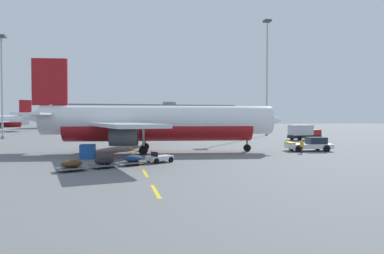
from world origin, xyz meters
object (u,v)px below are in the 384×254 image
Objects in this scene: pushback_tug at (310,144)px; apron_light_mast_near at (2,74)px; fuel_service_truck at (304,132)px; uld_cargo_container at (88,152)px; baggage_train at (120,161)px; airliner_foreground at (155,123)px; apron_light_mast_far at (267,66)px; ground_crew_worker at (302,146)px.

apron_light_mast_near is at bearing 141.83° from pushback_tug.
fuel_service_truck is 4.30× the size of uld_cargo_container.
fuel_service_truck reaches higher than pushback_tug.
baggage_train is at bearing -63.76° from apron_light_mast_near.
apron_light_mast_near reaches higher than pushback_tug.
apron_light_mast_near is (-29.04, 36.74, 10.28)m from airliner_foreground.
fuel_service_truck is 0.24× the size of apron_light_mast_far.
fuel_service_truck is 0.66× the size of baggage_train.
fuel_service_truck is at bearing -91.93° from apron_light_mast_far.
pushback_tug is at bearing -119.22° from fuel_service_truck.
baggage_train is at bearing -127.76° from apron_light_mast_far.
pushback_tug is 0.58× the size of baggage_train.
ground_crew_worker is at bearing -15.84° from airliner_foreground.
airliner_foreground is 20.52× the size of uld_cargo_container.
pushback_tug is 3.76× the size of uld_cargo_container.
apron_light_mast_far is (63.03, 1.00, 4.15)m from apron_light_mast_near.
airliner_foreground is 13.73m from baggage_train.
fuel_service_truck reaches higher than ground_crew_worker.
apron_light_mast_far is at bearing 52.24° from baggage_train.
fuel_service_truck is at bearing 30.11° from uld_cargo_container.
ground_crew_worker is (-14.89, -24.11, -0.67)m from fuel_service_truck.
apron_light_mast_far reaches higher than fuel_service_truck.
pushback_tug is 45.93m from apron_light_mast_far.
ground_crew_worker is 26.66m from uld_cargo_container.
uld_cargo_container is (-26.66, 0.01, -0.17)m from ground_crew_worker.
fuel_service_truck is (33.35, 18.87, -2.30)m from airliner_foreground.
airliner_foreground is 19.42m from ground_crew_worker.
baggage_train is 56.46m from apron_light_mast_near.
uld_cargo_container is 0.07× the size of apron_light_mast_near.
apron_light_mast_far is (33.99, 37.73, 14.43)m from airliner_foreground.
fuel_service_truck is at bearing 58.29° from ground_crew_worker.
baggage_train is at bearing -162.92° from ground_crew_worker.
apron_light_mast_near is at bearing 128.33° from airliner_foreground.
fuel_service_truck is at bearing 60.78° from pushback_tug.
uld_cargo_container is at bearing -147.51° from airliner_foreground.
apron_light_mast_far is at bearing 47.99° from airliner_foreground.
airliner_foreground is 21.64m from pushback_tug.
uld_cargo_container reaches higher than baggage_train.
apron_light_mast_near is (-24.21, 49.13, 13.70)m from baggage_train.
pushback_tug is at bearing -107.47° from apron_light_mast_far.
uld_cargo_container is at bearing -175.27° from pushback_tug.
apron_light_mast_near is at bearing -179.09° from apron_light_mast_far.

